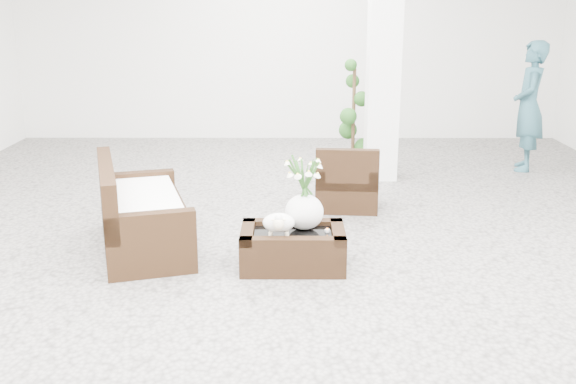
{
  "coord_description": "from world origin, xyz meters",
  "views": [
    {
      "loc": [
        0.02,
        -5.86,
        2.25
      ],
      "look_at": [
        0.0,
        -0.1,
        0.62
      ],
      "focal_mm": 42.21,
      "sensor_mm": 36.0,
      "label": 1
    }
  ],
  "objects_px": {
    "loveseat": "(143,205)",
    "armchair": "(347,176)",
    "topiary": "(353,116)",
    "coffee_table": "(293,249)"
  },
  "relations": [
    {
      "from": "armchair",
      "to": "coffee_table",
      "type": "bearing_deg",
      "value": 75.91
    },
    {
      "from": "armchair",
      "to": "topiary",
      "type": "distance_m",
      "value": 1.88
    },
    {
      "from": "loveseat",
      "to": "topiary",
      "type": "bearing_deg",
      "value": -51.93
    },
    {
      "from": "armchair",
      "to": "loveseat",
      "type": "distance_m",
      "value": 2.4
    },
    {
      "from": "topiary",
      "to": "coffee_table",
      "type": "bearing_deg",
      "value": -103.11
    },
    {
      "from": "coffee_table",
      "to": "topiary",
      "type": "distance_m",
      "value": 3.75
    },
    {
      "from": "loveseat",
      "to": "topiary",
      "type": "relative_size",
      "value": 1.06
    },
    {
      "from": "coffee_table",
      "to": "loveseat",
      "type": "bearing_deg",
      "value": 161.43
    },
    {
      "from": "topiary",
      "to": "armchair",
      "type": "bearing_deg",
      "value": -97.07
    },
    {
      "from": "loveseat",
      "to": "armchair",
      "type": "bearing_deg",
      "value": -73.25
    }
  ]
}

